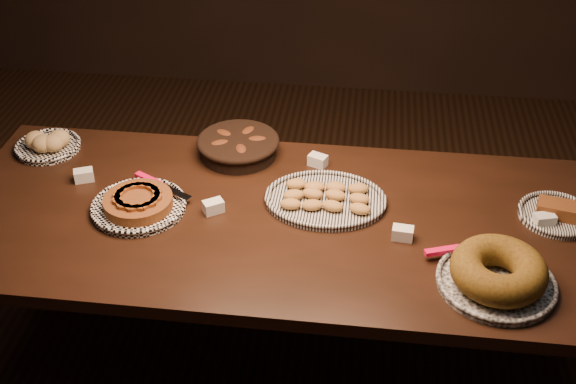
# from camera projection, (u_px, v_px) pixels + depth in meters

# --- Properties ---
(ground) EXTENTS (5.00, 5.00, 0.00)m
(ground) POSITION_uv_depth(u_px,v_px,m) (287.00, 362.00, 2.96)
(ground) COLOR black
(ground) RESTS_ON ground
(buffet_table) EXTENTS (2.40, 1.00, 0.75)m
(buffet_table) POSITION_uv_depth(u_px,v_px,m) (287.00, 233.00, 2.57)
(buffet_table) COLOR black
(buffet_table) RESTS_ON ground
(apple_tart_plate) EXTENTS (0.35, 0.36, 0.06)m
(apple_tart_plate) POSITION_uv_depth(u_px,v_px,m) (139.00, 204.00, 2.55)
(apple_tart_plate) COLOR white
(apple_tart_plate) RESTS_ON buffet_table
(madeleine_platter) EXTENTS (0.44, 0.35, 0.05)m
(madeleine_platter) POSITION_uv_depth(u_px,v_px,m) (325.00, 198.00, 2.59)
(madeleine_platter) COLOR black
(madeleine_platter) RESTS_ON buffet_table
(bundt_cake_plate) EXTENTS (0.41, 0.38, 0.11)m
(bundt_cake_plate) POSITION_uv_depth(u_px,v_px,m) (498.00, 273.00, 2.21)
(bundt_cake_plate) COLOR black
(bundt_cake_plate) RESTS_ON buffet_table
(croissant_basket) EXTENTS (0.37, 0.37, 0.08)m
(croissant_basket) POSITION_uv_depth(u_px,v_px,m) (238.00, 145.00, 2.84)
(croissant_basket) COLOR black
(croissant_basket) RESTS_ON buffet_table
(bread_roll_plate) EXTENTS (0.26, 0.26, 0.08)m
(bread_roll_plate) POSITION_uv_depth(u_px,v_px,m) (48.00, 144.00, 2.87)
(bread_roll_plate) COLOR white
(bread_roll_plate) RESTS_ON buffet_table
(loaf_plate) EXTENTS (0.27, 0.27, 0.06)m
(loaf_plate) POSITION_uv_depth(u_px,v_px,m) (557.00, 213.00, 2.51)
(loaf_plate) COLOR black
(loaf_plate) RESTS_ON buffet_table
(tent_cards) EXTENTS (1.75, 0.48, 0.04)m
(tent_cards) POSITION_uv_depth(u_px,v_px,m) (308.00, 198.00, 2.59)
(tent_cards) COLOR white
(tent_cards) RESTS_ON buffet_table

